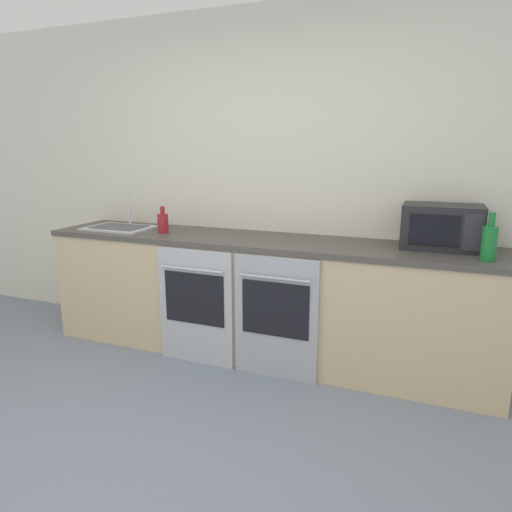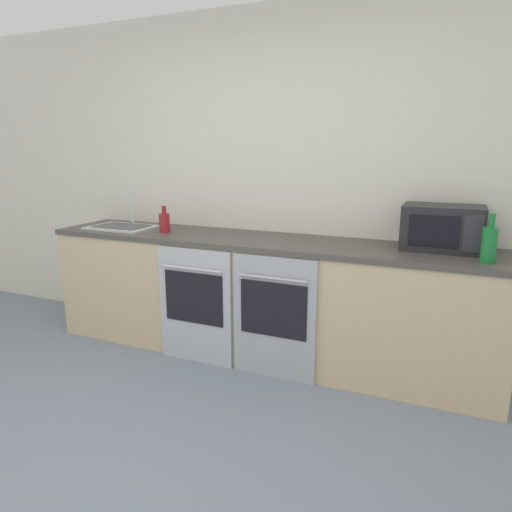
{
  "view_description": "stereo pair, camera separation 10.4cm",
  "coord_description": "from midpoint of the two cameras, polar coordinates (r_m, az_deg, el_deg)",
  "views": [
    {
      "loc": [
        1.18,
        -1.36,
        1.56
      ],
      "look_at": [
        -0.04,
        1.73,
        0.77
      ],
      "focal_mm": 32.0,
      "sensor_mm": 36.0,
      "label": 1
    },
    {
      "loc": [
        1.28,
        -1.32,
        1.56
      ],
      "look_at": [
        -0.04,
        1.73,
        0.77
      ],
      "focal_mm": 32.0,
      "sensor_mm": 36.0,
      "label": 2
    }
  ],
  "objects": [
    {
      "name": "bottle_red",
      "position": [
        3.67,
        -12.36,
        4.11
      ],
      "size": [
        0.09,
        0.09,
        0.21
      ],
      "color": "maroon",
      "rests_on": "counter_back"
    },
    {
      "name": "microwave",
      "position": [
        3.23,
        21.35,
        3.43
      ],
      "size": [
        0.5,
        0.33,
        0.29
      ],
      "color": "#232326",
      "rests_on": "counter_back"
    },
    {
      "name": "wall_back",
      "position": [
        3.63,
        1.7,
        9.19
      ],
      "size": [
        10.0,
        0.06,
        2.6
      ],
      "color": "silver",
      "rests_on": "ground_plane"
    },
    {
      "name": "oven_right",
      "position": [
        3.13,
        1.52,
        -7.68
      ],
      "size": [
        0.59,
        0.06,
        0.86
      ],
      "color": "#A8AAAF",
      "rests_on": "ground_plane"
    },
    {
      "name": "sink",
      "position": [
        3.96,
        -17.42,
        3.48
      ],
      "size": [
        0.53,
        0.37,
        0.29
      ],
      "color": "silver",
      "rests_on": "counter_back"
    },
    {
      "name": "oven_left",
      "position": [
        3.38,
        -8.45,
        -6.22
      ],
      "size": [
        0.59,
        0.06,
        0.86
      ],
      "color": "#B7BABF",
      "rests_on": "ground_plane"
    },
    {
      "name": "ground_plane",
      "position": [
        2.39,
        -18.05,
        -28.06
      ],
      "size": [
        16.0,
        16.0,
        0.0
      ],
      "primitive_type": "plane",
      "color": "gray"
    },
    {
      "name": "bottle_green",
      "position": [
        2.98,
        26.26,
        1.57
      ],
      "size": [
        0.09,
        0.09,
        0.29
      ],
      "color": "#19722D",
      "rests_on": "counter_back"
    },
    {
      "name": "counter_back",
      "position": [
        3.49,
        -0.29,
        -5.15
      ],
      "size": [
        3.4,
        0.64,
        0.91
      ],
      "color": "#D1B789",
      "rests_on": "ground_plane"
    }
  ]
}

